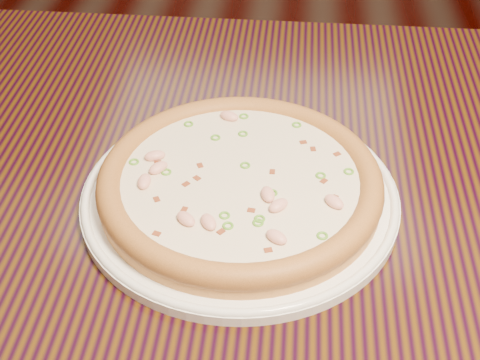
{
  "coord_description": "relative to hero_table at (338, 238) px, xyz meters",
  "views": [
    {
      "loc": [
        0.26,
        -0.97,
        1.25
      ],
      "look_at": [
        0.21,
        -0.4,
        0.78
      ],
      "focal_mm": 50.0,
      "sensor_mm": 36.0,
      "label": 1
    }
  ],
  "objects": [
    {
      "name": "pizza",
      "position": [
        -0.12,
        -0.05,
        0.13
      ],
      "size": [
        0.32,
        0.32,
        0.03
      ],
      "color": "#CA9146",
      "rests_on": "plate"
    },
    {
      "name": "plate",
      "position": [
        -0.12,
        -0.05,
        0.11
      ],
      "size": [
        0.35,
        0.35,
        0.02
      ],
      "color": "white",
      "rests_on": "hero_table"
    },
    {
      "name": "ground",
      "position": [
        -0.33,
        0.35,
        -0.65
      ],
      "size": [
        9.0,
        9.0,
        0.0
      ],
      "primitive_type": "plane",
      "color": "black"
    },
    {
      "name": "hero_table",
      "position": [
        0.0,
        0.0,
        0.0
      ],
      "size": [
        1.2,
        0.8,
        0.75
      ],
      "color": "black",
      "rests_on": "ground"
    }
  ]
}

